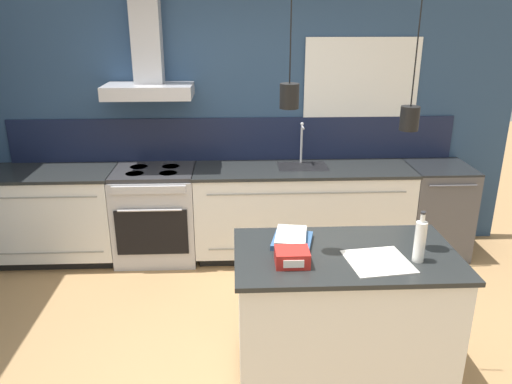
{
  "coord_description": "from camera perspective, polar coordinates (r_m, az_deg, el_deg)",
  "views": [
    {
      "loc": [
        -0.0,
        -2.87,
        2.31
      ],
      "look_at": [
        0.16,
        0.63,
        1.05
      ],
      "focal_mm": 35.0,
      "sensor_mm": 36.0,
      "label": 1
    }
  ],
  "objects": [
    {
      "name": "paper_pile",
      "position": [
        3.1,
        13.83,
        -7.71
      ],
      "size": [
        0.4,
        0.39,
        0.01
      ],
      "color": "silver",
      "rests_on": "kitchen_island"
    },
    {
      "name": "red_supply_box",
      "position": [
        2.97,
        4.19,
        -7.44
      ],
      "size": [
        0.2,
        0.17,
        0.09
      ],
      "color": "red",
      "rests_on": "kitchen_island"
    },
    {
      "name": "kitchen_island",
      "position": [
        3.39,
        9.81,
        -13.64
      ],
      "size": [
        1.39,
        0.8,
        0.91
      ],
      "color": "black",
      "rests_on": "ground_plane"
    },
    {
      "name": "counter_run_sink",
      "position": [
        4.97,
        5.28,
        -2.16
      ],
      "size": [
        2.11,
        0.64,
        1.32
      ],
      "color": "black",
      "rests_on": "ground_plane"
    },
    {
      "name": "oven_range",
      "position": [
        4.98,
        -11.3,
        -2.5
      ],
      "size": [
        0.77,
        0.66,
        0.91
      ],
      "color": "#B5B5BA",
      "rests_on": "ground_plane"
    },
    {
      "name": "wall_back",
      "position": [
        4.97,
        -3.04,
        8.65
      ],
      "size": [
        5.6,
        2.18,
        2.6
      ],
      "color": "navy",
      "rests_on": "ground_plane"
    },
    {
      "name": "book_stack",
      "position": [
        3.22,
        4.12,
        -5.36
      ],
      "size": [
        0.3,
        0.34,
        0.08
      ],
      "color": "#335684",
      "rests_on": "kitchen_island"
    },
    {
      "name": "bottle_on_island",
      "position": [
        3.12,
        18.27,
        -5.3
      ],
      "size": [
        0.07,
        0.07,
        0.32
      ],
      "color": "silver",
      "rests_on": "kitchen_island"
    },
    {
      "name": "dishwasher",
      "position": [
        5.32,
        19.77,
        -1.87
      ],
      "size": [
        0.59,
        0.65,
        0.91
      ],
      "color": "#4C4C51",
      "rests_on": "ground_plane"
    },
    {
      "name": "counter_run_left",
      "position": [
        5.23,
        -22.07,
        -2.46
      ],
      "size": [
        1.22,
        0.64,
        0.91
      ],
      "color": "black",
      "rests_on": "ground_plane"
    },
    {
      "name": "ground_plane",
      "position": [
        3.69,
        -2.1,
        -19.05
      ],
      "size": [
        16.0,
        16.0,
        0.0
      ],
      "primitive_type": "plane",
      "color": "#A87F51",
      "rests_on": "ground"
    }
  ]
}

